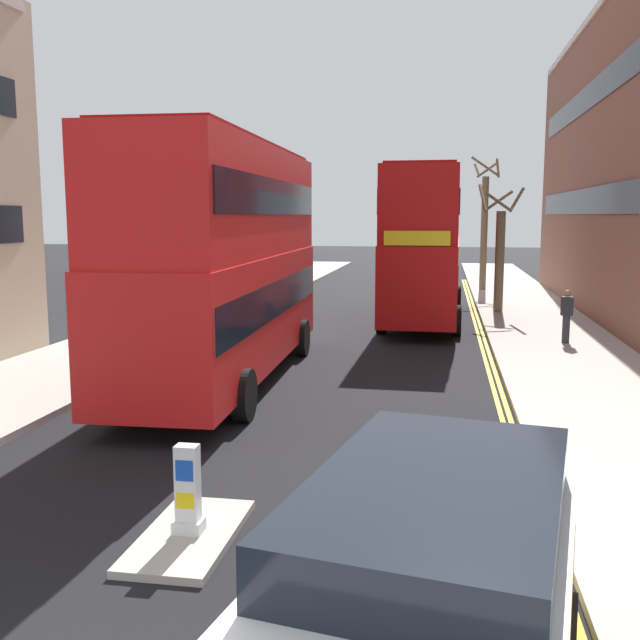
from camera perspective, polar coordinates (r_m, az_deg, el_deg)
The scene contains 12 objects.
sidewalk_right at distance 20.49m, azimuth 19.28°, elevation -3.22°, with size 4.00×80.00×0.14m, color #ADA89E.
sidewalk_left at distance 22.32m, azimuth -15.77°, elevation -2.15°, with size 4.00×80.00×0.14m, color #ADA89E.
kerb_line_outer at distance 18.30m, azimuth 13.79°, elevation -4.54°, with size 0.10×56.00×0.01m, color yellow.
kerb_line_inner at distance 18.29m, azimuth 13.29°, elevation -4.53°, with size 0.10×56.00×0.01m, color yellow.
traffic_island at distance 9.48m, azimuth -10.27°, elevation -16.37°, with size 1.10×2.20×0.10m, color #ADA89E.
keep_left_bollard at distance 9.26m, azimuth -10.36°, elevation -13.23°, with size 0.36×0.28×1.11m.
double_decker_bus_away at distance 17.33m, azimuth -7.42°, elevation 5.04°, with size 2.98×10.86×5.64m.
double_decker_bus_oncoming at distance 27.56m, azimuth 8.27°, elevation 6.19°, with size 2.96×10.85×5.64m.
taxi_minivan at distance 5.64m, azimuth 8.45°, elevation -22.85°, with size 2.73×5.08×2.12m.
pedestrian_far at distance 23.06m, azimuth 18.84°, elevation 0.35°, with size 0.34×0.22×1.62m.
street_tree_near at distance 38.56m, azimuth 12.81°, elevation 7.14°, with size 1.53×1.48×6.79m.
street_tree_mid at distance 29.76m, azimuth 13.94°, elevation 5.10°, with size 1.73×1.68×5.08m.
Camera 1 is at (3.02, -3.81, 3.98)m, focal length 40.65 mm.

